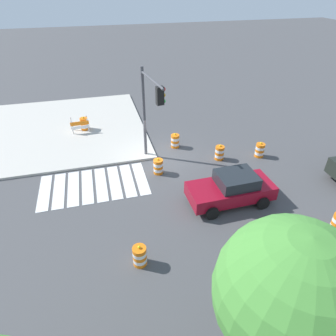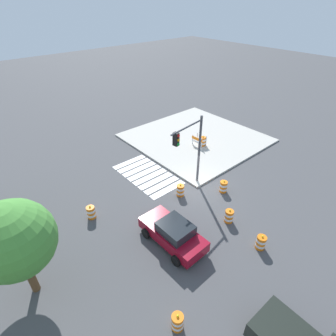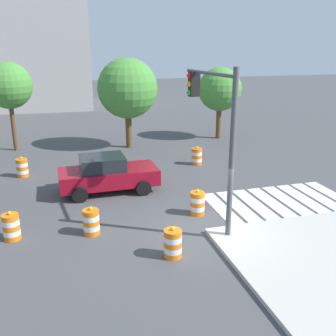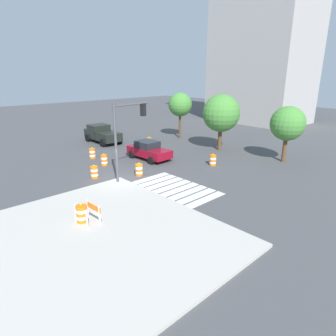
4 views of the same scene
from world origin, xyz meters
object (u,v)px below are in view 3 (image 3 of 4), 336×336
at_px(street_tree_streetside_far, 8,86).
at_px(sports_car, 107,174).
at_px(traffic_barrel_near_corner, 11,227).
at_px(traffic_barrel_far_curb, 197,156).
at_px(traffic_light_pole, 215,118).
at_px(traffic_barrel_median_near, 197,203).
at_px(street_tree_streetside_near, 127,89).
at_px(street_tree_streetside_mid, 220,90).
at_px(traffic_barrel_median_far, 173,243).
at_px(traffic_barrel_crosswalk_end, 22,168).
at_px(traffic_barrel_lane_center, 91,222).

bearing_deg(street_tree_streetside_far, sports_car, -61.92).
height_order(traffic_barrel_near_corner, traffic_barrel_far_curb, same).
bearing_deg(traffic_barrel_far_curb, traffic_light_pole, -105.81).
bearing_deg(traffic_barrel_median_near, sports_car, 131.30).
height_order(traffic_barrel_far_curb, street_tree_streetside_near, street_tree_streetside_near).
bearing_deg(traffic_light_pole, street_tree_streetside_mid, 66.13).
xyz_separation_m(traffic_barrel_median_far, street_tree_streetside_near, (1.11, 13.50, 3.22)).
bearing_deg(traffic_barrel_median_far, traffic_barrel_crosswalk_end, 118.22).
distance_m(traffic_light_pole, street_tree_streetside_far, 15.07).
bearing_deg(street_tree_streetside_far, traffic_barrel_far_curb, -30.93).
xyz_separation_m(traffic_barrel_median_far, street_tree_streetside_mid, (7.50, 14.27, 2.88)).
distance_m(traffic_light_pole, street_tree_streetside_near, 11.78).
height_order(sports_car, traffic_barrel_lane_center, sports_car).
distance_m(traffic_barrel_median_near, traffic_barrel_far_curb, 6.49).
bearing_deg(sports_car, traffic_barrel_median_near, -48.70).
xyz_separation_m(traffic_barrel_median_far, traffic_barrel_lane_center, (-2.27, 2.21, 0.00)).
distance_m(sports_car, traffic_barrel_far_curb, 5.85).
distance_m(traffic_light_pole, street_tree_streetside_mid, 13.70).
xyz_separation_m(traffic_barrel_lane_center, street_tree_streetside_near, (3.38, 11.29, 3.22)).
height_order(sports_car, traffic_barrel_crosswalk_end, sports_car).
distance_m(traffic_barrel_lane_center, street_tree_streetside_near, 12.22).
bearing_deg(sports_car, traffic_barrel_lane_center, -105.17).
bearing_deg(street_tree_streetside_near, traffic_light_pole, -85.82).
bearing_deg(traffic_barrel_median_far, traffic_barrel_near_corner, 152.41).
relative_size(traffic_barrel_lane_center, street_tree_streetside_far, 0.19).
bearing_deg(traffic_light_pole, traffic_barrel_median_near, 99.17).
distance_m(traffic_barrel_near_corner, street_tree_streetside_far, 12.66).
bearing_deg(traffic_barrel_near_corner, street_tree_streetside_far, 94.06).
bearing_deg(traffic_barrel_near_corner, traffic_barrel_crosswalk_end, 90.97).
bearing_deg(sports_car, traffic_barrel_far_curb, 27.54).
xyz_separation_m(traffic_barrel_far_curb, traffic_barrel_lane_center, (-6.25, -6.66, 0.00)).
relative_size(traffic_barrel_crosswalk_end, traffic_barrel_lane_center, 1.00).
bearing_deg(sports_car, street_tree_streetside_mid, 42.95).
bearing_deg(traffic_barrel_near_corner, sports_car, 44.52).
xyz_separation_m(traffic_barrel_crosswalk_end, traffic_light_pole, (6.96, -7.55, 3.46)).
relative_size(traffic_barrel_median_near, traffic_barrel_median_far, 1.00).
xyz_separation_m(traffic_barrel_near_corner, traffic_barrel_far_curb, (8.86, 6.32, 0.00)).
bearing_deg(sports_car, traffic_barrel_near_corner, -135.48).
height_order(street_tree_streetside_mid, street_tree_streetside_far, street_tree_streetside_far).
height_order(traffic_light_pole, street_tree_streetside_mid, traffic_light_pole).
xyz_separation_m(traffic_light_pole, street_tree_streetside_near, (-0.86, 11.74, -0.24)).
height_order(traffic_barrel_lane_center, traffic_light_pole, traffic_light_pole).
height_order(sports_car, traffic_light_pole, traffic_light_pole).
bearing_deg(traffic_light_pole, traffic_barrel_near_corner, 173.39).
height_order(traffic_barrel_crosswalk_end, street_tree_streetside_mid, street_tree_streetside_mid).
bearing_deg(traffic_barrel_median_near, street_tree_streetside_mid, 63.66).
distance_m(traffic_barrel_near_corner, traffic_barrel_far_curb, 10.89).
xyz_separation_m(traffic_barrel_near_corner, traffic_barrel_median_near, (6.68, 0.21, 0.00)).
bearing_deg(street_tree_streetside_mid, street_tree_streetside_near, -173.10).
bearing_deg(street_tree_streetside_mid, sports_car, -137.05).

